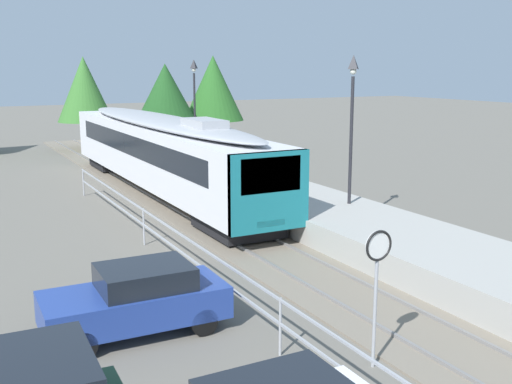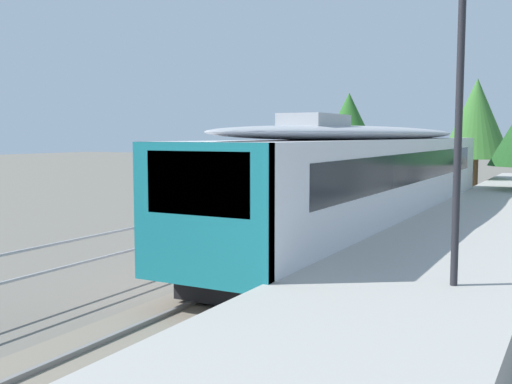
% 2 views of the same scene
% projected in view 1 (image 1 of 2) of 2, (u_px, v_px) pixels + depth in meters
% --- Properties ---
extents(ground_plane, '(160.00, 160.00, 0.00)m').
position_uv_depth(ground_plane, '(144.00, 237.00, 21.31)').
color(ground_plane, '#6B665B').
extents(track_rails, '(3.20, 60.00, 0.14)m').
position_uv_depth(track_rails, '(222.00, 225.00, 22.68)').
color(track_rails, slate).
rests_on(track_rails, ground).
extents(commuter_train, '(2.82, 20.89, 3.74)m').
position_uv_depth(commuter_train, '(161.00, 149.00, 27.96)').
color(commuter_train, silver).
rests_on(commuter_train, track_rails).
extents(station_platform, '(3.90, 60.00, 0.90)m').
position_uv_depth(station_platform, '(296.00, 205.00, 24.09)').
color(station_platform, '#A8A59E').
rests_on(station_platform, ground).
extents(platform_lamp_mid_platform, '(0.34, 0.34, 5.35)m').
position_uv_depth(platform_lamp_mid_platform, '(352.00, 101.00, 21.63)').
color(platform_lamp_mid_platform, '#232328').
rests_on(platform_lamp_mid_platform, station_platform).
extents(platform_lamp_far_end, '(0.34, 0.34, 5.35)m').
position_uv_depth(platform_lamp_far_end, '(194.00, 89.00, 34.40)').
color(platform_lamp_far_end, '#232328').
rests_on(platform_lamp_far_end, station_platform).
extents(speed_limit_sign, '(0.61, 0.10, 2.81)m').
position_uv_depth(speed_limit_sign, '(378.00, 264.00, 11.60)').
color(speed_limit_sign, '#9EA0A5').
rests_on(speed_limit_sign, ground).
extents(carpark_fence, '(0.06, 36.06, 1.25)m').
position_uv_depth(carpark_fence, '(280.00, 314.00, 12.34)').
color(carpark_fence, '#9EA0A5').
rests_on(carpark_fence, ground).
extents(parked_hatchback_blue, '(4.04, 1.85, 1.53)m').
position_uv_depth(parked_hatchback_blue, '(137.00, 299.00, 13.44)').
color(parked_hatchback_blue, navy).
rests_on(parked_hatchback_blue, ground).
extents(tree_behind_carpark, '(4.35, 4.35, 6.06)m').
position_uv_depth(tree_behind_carpark, '(166.00, 96.00, 38.86)').
color(tree_behind_carpark, brown).
rests_on(tree_behind_carpark, ground).
extents(tree_behind_station_far, '(3.87, 3.87, 6.58)m').
position_uv_depth(tree_behind_station_far, '(84.00, 89.00, 42.72)').
color(tree_behind_station_far, brown).
rests_on(tree_behind_station_far, ground).
extents(tree_distant_left, '(4.17, 4.17, 6.63)m').
position_uv_depth(tree_distant_left, '(213.00, 88.00, 41.95)').
color(tree_distant_left, brown).
rests_on(tree_distant_left, ground).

